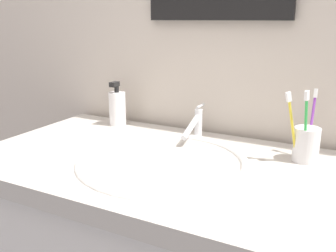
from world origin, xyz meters
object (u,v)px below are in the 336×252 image
at_px(faucet, 196,124).
at_px(toothbrush_purple, 312,118).
at_px(toothbrush_green, 306,122).
at_px(toothbrush_cup, 306,145).
at_px(toothbrush_yellow, 292,122).
at_px(soap_dispenser, 117,108).

relative_size(faucet, toothbrush_purple, 0.83).
xyz_separation_m(toothbrush_purple, toothbrush_green, (-0.01, -0.07, 0.00)).
height_order(toothbrush_cup, toothbrush_yellow, toothbrush_yellow).
bearing_deg(toothbrush_purple, toothbrush_yellow, -120.87).
bearing_deg(faucet, toothbrush_purple, 0.72).
height_order(toothbrush_purple, soap_dispenser, toothbrush_purple).
xyz_separation_m(faucet, toothbrush_cup, (0.33, -0.03, -0.00)).
height_order(toothbrush_yellow, toothbrush_purple, toothbrush_yellow).
distance_m(faucet, toothbrush_cup, 0.33).
bearing_deg(toothbrush_cup, soap_dispenser, 174.65).
relative_size(faucet, soap_dispenser, 0.97).
bearing_deg(toothbrush_yellow, soap_dispenser, 171.62).
distance_m(toothbrush_cup, soap_dispenser, 0.64).
distance_m(faucet, toothbrush_green, 0.34).
xyz_separation_m(faucet, toothbrush_green, (0.33, -0.06, 0.06)).
distance_m(faucet, toothbrush_purple, 0.34).
bearing_deg(toothbrush_cup, toothbrush_purple, 85.24).
bearing_deg(faucet, toothbrush_cup, -5.99).
xyz_separation_m(toothbrush_yellow, soap_dispenser, (-0.60, 0.09, -0.05)).
bearing_deg(soap_dispenser, toothbrush_green, -7.93).
distance_m(toothbrush_cup, toothbrush_green, 0.07).
distance_m(toothbrush_cup, toothbrush_yellow, 0.08).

